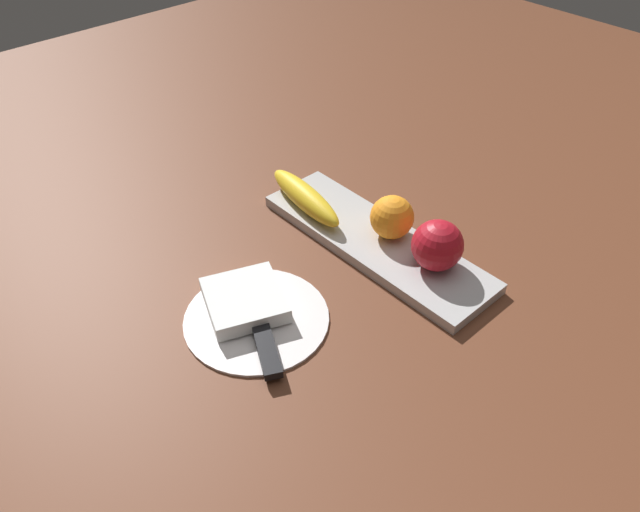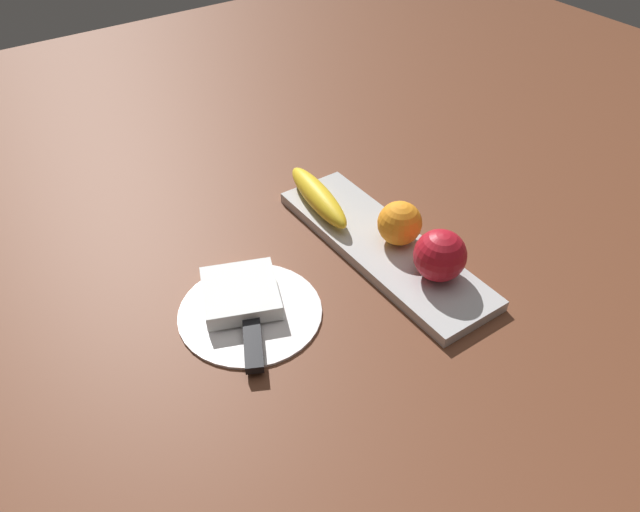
{
  "view_description": "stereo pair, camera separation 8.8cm",
  "coord_description": "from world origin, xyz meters",
  "px_view_note": "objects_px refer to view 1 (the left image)",
  "views": [
    {
      "loc": [
        -0.5,
        0.59,
        0.62
      ],
      "look_at": [
        -0.01,
        0.14,
        0.05
      ],
      "focal_mm": 33.97,
      "sensor_mm": 36.0,
      "label": 1
    },
    {
      "loc": [
        -0.56,
        0.52,
        0.62
      ],
      "look_at": [
        -0.01,
        0.14,
        0.05
      ],
      "focal_mm": 33.97,
      "sensor_mm": 36.0,
      "label": 2
    }
  ],
  "objects_px": {
    "fruit_tray": "(376,241)",
    "folded_napkin": "(245,300)",
    "dinner_plate": "(256,317)",
    "knife": "(265,342)",
    "apple": "(436,247)",
    "banana": "(305,197)",
    "orange_near_apple": "(392,217)"
  },
  "relations": [
    {
      "from": "banana",
      "to": "knife",
      "type": "height_order",
      "value": "banana"
    },
    {
      "from": "knife",
      "to": "fruit_tray",
      "type": "bearing_deg",
      "value": -52.32
    },
    {
      "from": "orange_near_apple",
      "to": "apple",
      "type": "bearing_deg",
      "value": 174.01
    },
    {
      "from": "dinner_plate",
      "to": "folded_napkin",
      "type": "bearing_deg",
      "value": 0.0
    },
    {
      "from": "apple",
      "to": "folded_napkin",
      "type": "relative_size",
      "value": 0.71
    },
    {
      "from": "apple",
      "to": "folded_napkin",
      "type": "distance_m",
      "value": 0.29
    },
    {
      "from": "orange_near_apple",
      "to": "knife",
      "type": "relative_size",
      "value": 0.41
    },
    {
      "from": "folded_napkin",
      "to": "dinner_plate",
      "type": "bearing_deg",
      "value": 180.0
    },
    {
      "from": "dinner_plate",
      "to": "knife",
      "type": "distance_m",
      "value": 0.06
    },
    {
      "from": "banana",
      "to": "fruit_tray",
      "type": "bearing_deg",
      "value": 20.05
    },
    {
      "from": "orange_near_apple",
      "to": "folded_napkin",
      "type": "xyz_separation_m",
      "value": [
        0.04,
        0.26,
        -0.03
      ]
    },
    {
      "from": "banana",
      "to": "folded_napkin",
      "type": "distance_m",
      "value": 0.24
    },
    {
      "from": "dinner_plate",
      "to": "knife",
      "type": "xyz_separation_m",
      "value": [
        -0.05,
        0.02,
        0.01
      ]
    },
    {
      "from": "banana",
      "to": "dinner_plate",
      "type": "height_order",
      "value": "banana"
    },
    {
      "from": "orange_near_apple",
      "to": "dinner_plate",
      "type": "distance_m",
      "value": 0.27
    },
    {
      "from": "fruit_tray",
      "to": "orange_near_apple",
      "type": "relative_size",
      "value": 5.92
    },
    {
      "from": "orange_near_apple",
      "to": "dinner_plate",
      "type": "bearing_deg",
      "value": 87.6
    },
    {
      "from": "apple",
      "to": "banana",
      "type": "height_order",
      "value": "apple"
    },
    {
      "from": "fruit_tray",
      "to": "banana",
      "type": "bearing_deg",
      "value": 12.03
    },
    {
      "from": "fruit_tray",
      "to": "orange_near_apple",
      "type": "height_order",
      "value": "orange_near_apple"
    },
    {
      "from": "apple",
      "to": "dinner_plate",
      "type": "distance_m",
      "value": 0.28
    },
    {
      "from": "dinner_plate",
      "to": "knife",
      "type": "relative_size",
      "value": 1.2
    },
    {
      "from": "apple",
      "to": "knife",
      "type": "xyz_separation_m",
      "value": [
        0.06,
        0.28,
        -0.04
      ]
    },
    {
      "from": "fruit_tray",
      "to": "apple",
      "type": "xyz_separation_m",
      "value": [
        -0.11,
        -0.01,
        0.05
      ]
    },
    {
      "from": "orange_near_apple",
      "to": "folded_napkin",
      "type": "relative_size",
      "value": 0.64
    },
    {
      "from": "apple",
      "to": "knife",
      "type": "height_order",
      "value": "apple"
    },
    {
      "from": "dinner_plate",
      "to": "apple",
      "type": "bearing_deg",
      "value": -112.71
    },
    {
      "from": "apple",
      "to": "dinner_plate",
      "type": "bearing_deg",
      "value": 67.29
    },
    {
      "from": "apple",
      "to": "banana",
      "type": "relative_size",
      "value": 0.41
    },
    {
      "from": "fruit_tray",
      "to": "folded_napkin",
      "type": "distance_m",
      "value": 0.24
    },
    {
      "from": "banana",
      "to": "knife",
      "type": "bearing_deg",
      "value": -43.65
    },
    {
      "from": "apple",
      "to": "dinner_plate",
      "type": "relative_size",
      "value": 0.38
    }
  ]
}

